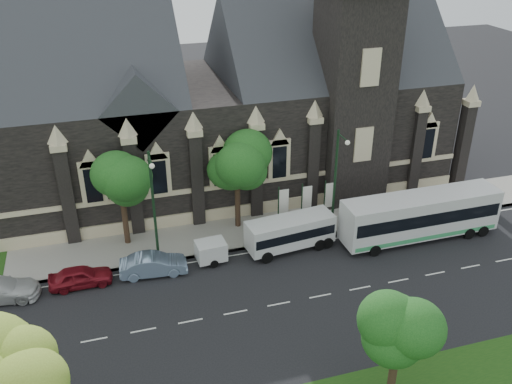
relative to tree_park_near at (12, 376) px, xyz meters
name	(u,v)px	position (x,y,z in m)	size (l,w,h in m)	color
ground	(235,312)	(11.77, 8.77, -6.42)	(160.00, 160.00, 0.00)	black
sidewalk	(205,238)	(11.77, 18.27, -6.34)	(80.00, 5.00, 0.15)	gray
museum	(235,100)	(16.89, 27.55, 1.75)	(40.00, 17.70, 29.90)	black
tree_park_near	(12,376)	(0.00, 0.00, 0.00)	(4.42, 4.42, 8.56)	black
tree_park_east	(400,333)	(17.95, -0.55, -1.80)	(3.40, 3.40, 6.28)	black
tree_walk_right	(239,162)	(14.98, 19.48, -0.60)	(4.08, 4.08, 7.80)	black
tree_walk_left	(122,177)	(5.97, 19.47, -0.68)	(3.91, 3.91, 7.64)	black
street_lamp_near	(336,178)	(21.77, 15.86, -1.30)	(0.36, 1.88, 9.00)	#15311B
street_lamp_mid	(154,203)	(7.77, 15.86, -1.30)	(0.36, 1.88, 9.00)	#15311B
banner_flag_left	(282,204)	(18.06, 17.77, -4.03)	(0.90, 0.10, 4.00)	#15311B
banner_flag_center	(305,201)	(20.06, 17.77, -4.03)	(0.90, 0.10, 4.00)	#15311B
banner_flag_right	(328,198)	(22.06, 17.77, -4.03)	(0.90, 0.10, 4.00)	#15311B
tour_coach	(420,215)	(28.16, 13.51, -4.37)	(12.93, 3.04, 3.76)	silver
shuttle_bus	(290,231)	(17.79, 14.96, -4.88)	(7.04, 3.07, 2.64)	silver
box_trailer	(211,251)	(11.54, 14.97, -5.46)	(3.20, 1.88, 1.68)	silver
sedan	(153,265)	(7.23, 14.64, -5.63)	(1.67, 4.80, 1.58)	#7E97B7
car_far_red	(81,277)	(2.17, 14.74, -5.68)	(1.74, 4.32, 1.47)	maroon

